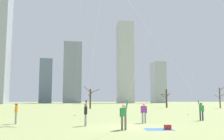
{
  "coord_description": "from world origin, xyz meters",
  "views": [
    {
      "loc": [
        -4.27,
        -17.3,
        1.89
      ],
      "look_at": [
        0.0,
        6.0,
        4.69
      ],
      "focal_mm": 40.34,
      "sensor_mm": 36.0,
      "label": 1
    }
  ],
  "objects_px": {
    "kite_flyer_midfield_left_purple": "(182,82)",
    "kite_flyer_far_back_white": "(135,79)",
    "bare_tree_center": "(220,97)",
    "bystander_watching_nearby": "(144,112)",
    "kite_flyer_midfield_center_green": "(91,71)",
    "bare_tree_left_of_center": "(166,98)",
    "picnic_spot": "(164,128)",
    "bystander_far_off_by_trees": "(16,112)",
    "bare_tree_right_of_center": "(90,97)"
  },
  "relations": [
    {
      "from": "bare_tree_left_of_center",
      "to": "bare_tree_right_of_center",
      "type": "bearing_deg",
      "value": -170.58
    },
    {
      "from": "bystander_far_off_by_trees",
      "to": "picnic_spot",
      "type": "xyz_separation_m",
      "value": [
        10.01,
        -5.61,
        -0.81
      ]
    },
    {
      "from": "kite_flyer_midfield_left_purple",
      "to": "bystander_far_off_by_trees",
      "type": "distance_m",
      "value": 14.79
    },
    {
      "from": "kite_flyer_midfield_left_purple",
      "to": "bare_tree_left_of_center",
      "type": "xyz_separation_m",
      "value": [
        13.0,
        35.2,
        -1.22
      ]
    },
    {
      "from": "bare_tree_right_of_center",
      "to": "kite_flyer_far_back_white",
      "type": "bearing_deg",
      "value": -91.27
    },
    {
      "from": "kite_flyer_midfield_left_purple",
      "to": "bare_tree_center",
      "type": "relative_size",
      "value": 3.1
    },
    {
      "from": "kite_flyer_far_back_white",
      "to": "picnic_spot",
      "type": "relative_size",
      "value": 10.96
    },
    {
      "from": "bystander_watching_nearby",
      "to": "bare_tree_left_of_center",
      "type": "bearing_deg",
      "value": 64.95
    },
    {
      "from": "kite_flyer_far_back_white",
      "to": "bare_tree_right_of_center",
      "type": "distance_m",
      "value": 38.57
    },
    {
      "from": "kite_flyer_far_back_white",
      "to": "bare_tree_left_of_center",
      "type": "relative_size",
      "value": 4.88
    },
    {
      "from": "kite_flyer_midfield_left_purple",
      "to": "kite_flyer_midfield_center_green",
      "type": "bearing_deg",
      "value": -166.41
    },
    {
      "from": "kite_flyer_midfield_left_purple",
      "to": "bare_tree_center",
      "type": "xyz_separation_m",
      "value": [
        23.28,
        29.32,
        -1.06
      ]
    },
    {
      "from": "bare_tree_center",
      "to": "bare_tree_left_of_center",
      "type": "height_order",
      "value": "bare_tree_center"
    },
    {
      "from": "kite_flyer_midfield_left_purple",
      "to": "bystander_far_off_by_trees",
      "type": "bearing_deg",
      "value": -176.6
    },
    {
      "from": "picnic_spot",
      "to": "bare_tree_left_of_center",
      "type": "bearing_deg",
      "value": 67.22
    },
    {
      "from": "kite_flyer_far_back_white",
      "to": "picnic_spot",
      "type": "distance_m",
      "value": 3.62
    },
    {
      "from": "kite_flyer_midfield_left_purple",
      "to": "kite_flyer_midfield_center_green",
      "type": "relative_size",
      "value": 1.0
    },
    {
      "from": "kite_flyer_midfield_left_purple",
      "to": "bare_tree_left_of_center",
      "type": "distance_m",
      "value": 37.54
    },
    {
      "from": "kite_flyer_midfield_left_purple",
      "to": "kite_flyer_far_back_white",
      "type": "relative_size",
      "value": 0.7
    },
    {
      "from": "kite_flyer_midfield_left_purple",
      "to": "kite_flyer_far_back_white",
      "type": "height_order",
      "value": "kite_flyer_far_back_white"
    },
    {
      "from": "kite_flyer_midfield_left_purple",
      "to": "bystander_far_off_by_trees",
      "type": "relative_size",
      "value": 9.31
    },
    {
      "from": "bystander_watching_nearby",
      "to": "kite_flyer_midfield_center_green",
      "type": "bearing_deg",
      "value": -179.22
    },
    {
      "from": "bare_tree_right_of_center",
      "to": "bare_tree_left_of_center",
      "type": "height_order",
      "value": "bare_tree_right_of_center"
    },
    {
      "from": "kite_flyer_far_back_white",
      "to": "bystander_watching_nearby",
      "type": "height_order",
      "value": "kite_flyer_far_back_white"
    },
    {
      "from": "picnic_spot",
      "to": "bare_tree_right_of_center",
      "type": "distance_m",
      "value": 38.69
    },
    {
      "from": "kite_flyer_midfield_left_purple",
      "to": "bystander_far_off_by_trees",
      "type": "xyz_separation_m",
      "value": [
        -14.52,
        -0.86,
        -2.67
      ]
    },
    {
      "from": "bystander_watching_nearby",
      "to": "picnic_spot",
      "type": "xyz_separation_m",
      "value": [
        -0.1,
        -4.42,
        -0.81
      ]
    },
    {
      "from": "bare_tree_left_of_center",
      "to": "kite_flyer_midfield_center_green",
      "type": "bearing_deg",
      "value": -120.22
    },
    {
      "from": "kite_flyer_far_back_white",
      "to": "bystander_far_off_by_trees",
      "type": "distance_m",
      "value": 10.14
    },
    {
      "from": "bystander_watching_nearby",
      "to": "bare_tree_center",
      "type": "height_order",
      "value": "bare_tree_center"
    },
    {
      "from": "bare_tree_center",
      "to": "bystander_far_off_by_trees",
      "type": "bearing_deg",
      "value": -141.4
    },
    {
      "from": "bare_tree_center",
      "to": "kite_flyer_midfield_center_green",
      "type": "bearing_deg",
      "value": -135.53
    },
    {
      "from": "kite_flyer_midfield_center_green",
      "to": "bare_tree_right_of_center",
      "type": "bearing_deg",
      "value": 84.6
    },
    {
      "from": "bystander_far_off_by_trees",
      "to": "bystander_watching_nearby",
      "type": "xyz_separation_m",
      "value": [
        10.11,
        -1.19,
        0.0
      ]
    },
    {
      "from": "bystander_watching_nearby",
      "to": "bare_tree_left_of_center",
      "type": "relative_size",
      "value": 0.37
    },
    {
      "from": "bystander_watching_nearby",
      "to": "bare_tree_left_of_center",
      "type": "distance_m",
      "value": 41.14
    },
    {
      "from": "kite_flyer_midfield_center_green",
      "to": "bare_tree_center",
      "type": "distance_m",
      "value": 44.9
    },
    {
      "from": "picnic_spot",
      "to": "bare_tree_center",
      "type": "distance_m",
      "value": 45.38
    },
    {
      "from": "kite_flyer_midfield_center_green",
      "to": "bystander_far_off_by_trees",
      "type": "distance_m",
      "value": 6.77
    },
    {
      "from": "kite_flyer_midfield_left_purple",
      "to": "bare_tree_right_of_center",
      "type": "relative_size",
      "value": 3.19
    },
    {
      "from": "kite_flyer_midfield_left_purple",
      "to": "bystander_watching_nearby",
      "type": "distance_m",
      "value": 5.55
    },
    {
      "from": "bystander_far_off_by_trees",
      "to": "bystander_watching_nearby",
      "type": "relative_size",
      "value": 1.0
    },
    {
      "from": "bare_tree_right_of_center",
      "to": "bare_tree_left_of_center",
      "type": "distance_m",
      "value": 18.75
    },
    {
      "from": "kite_flyer_midfield_left_purple",
      "to": "kite_flyer_midfield_center_green",
      "type": "height_order",
      "value": "kite_flyer_midfield_left_purple"
    },
    {
      "from": "kite_flyer_far_back_white",
      "to": "bystander_watching_nearby",
      "type": "distance_m",
      "value": 5.31
    },
    {
      "from": "kite_flyer_far_back_white",
      "to": "bare_tree_right_of_center",
      "type": "xyz_separation_m",
      "value": [
        0.86,
        38.56,
        -0.82
      ]
    },
    {
      "from": "bystander_watching_nearby",
      "to": "bare_tree_right_of_center",
      "type": "bearing_deg",
      "value": 91.82
    },
    {
      "from": "bystander_watching_nearby",
      "to": "bare_tree_center",
      "type": "relative_size",
      "value": 0.33
    },
    {
      "from": "kite_flyer_midfield_center_green",
      "to": "bare_tree_left_of_center",
      "type": "xyz_separation_m",
      "value": [
        21.73,
        37.31,
        -1.85
      ]
    },
    {
      "from": "bystander_far_off_by_trees",
      "to": "picnic_spot",
      "type": "relative_size",
      "value": 0.82
    }
  ]
}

